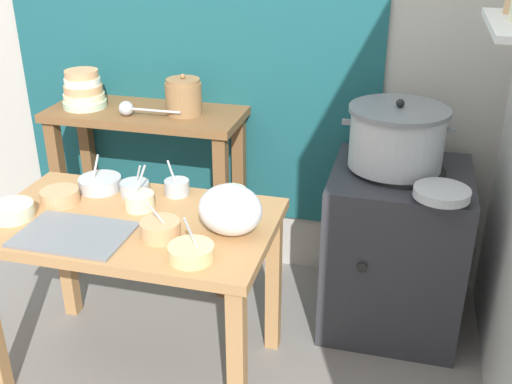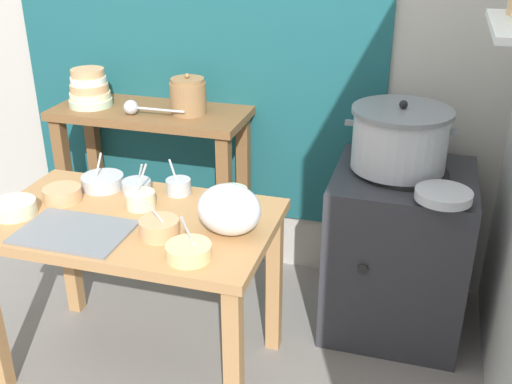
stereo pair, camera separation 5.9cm
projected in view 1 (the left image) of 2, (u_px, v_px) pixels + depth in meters
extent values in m
plane|color=gray|center=(150.00, 381.00, 2.55)|extent=(9.00, 9.00, 0.00)
cube|color=#B2ADA3|center=(241.00, 21.00, 2.94)|extent=(4.40, 0.10, 2.60)
cube|color=#195156|center=(188.00, 10.00, 2.92)|extent=(1.90, 0.02, 2.10)
cube|color=#B27F4C|center=(131.00, 224.00, 2.34)|extent=(1.10, 0.66, 0.04)
cube|color=#B27F4C|center=(237.00, 368.00, 2.13)|extent=(0.06, 0.06, 0.68)
cube|color=#B27F4C|center=(65.00, 251.00, 2.85)|extent=(0.06, 0.06, 0.68)
cube|color=#B27F4C|center=(274.00, 281.00, 2.62)|extent=(0.06, 0.06, 0.68)
cube|color=brown|center=(145.00, 114.00, 2.98)|extent=(0.96, 0.40, 0.04)
cube|color=brown|center=(63.00, 200.00, 3.14)|extent=(0.06, 0.06, 0.86)
cube|color=brown|center=(222.00, 220.00, 2.94)|extent=(0.06, 0.06, 0.86)
cube|color=brown|center=(91.00, 178.00, 3.40)|extent=(0.06, 0.06, 0.86)
cube|color=brown|center=(239.00, 194.00, 3.20)|extent=(0.06, 0.06, 0.86)
cube|color=#2D2D33|center=(394.00, 249.00, 2.79)|extent=(0.60, 0.60, 0.76)
cylinder|color=black|center=(403.00, 171.00, 2.63)|extent=(0.36, 0.36, 0.02)
cylinder|color=black|center=(362.00, 267.00, 2.52)|extent=(0.04, 0.02, 0.04)
cylinder|color=#B7BABF|center=(396.00, 140.00, 2.60)|extent=(0.40, 0.40, 0.24)
cylinder|color=slate|center=(400.00, 110.00, 2.54)|extent=(0.42, 0.42, 0.02)
sphere|color=black|center=(400.00, 103.00, 2.53)|extent=(0.04, 0.04, 0.04)
cube|color=slate|center=(346.00, 122.00, 2.62)|extent=(0.04, 0.02, 0.02)
cube|color=slate|center=(451.00, 130.00, 2.52)|extent=(0.04, 0.02, 0.02)
cylinder|color=olive|center=(184.00, 99.00, 2.89)|extent=(0.17, 0.17, 0.15)
cylinder|color=olive|center=(183.00, 81.00, 2.85)|extent=(0.16, 0.16, 0.02)
sphere|color=olive|center=(183.00, 76.00, 2.84)|extent=(0.02, 0.02, 0.02)
cylinder|color=#B7D1AD|center=(85.00, 104.00, 3.01)|extent=(0.21, 0.21, 0.04)
cylinder|color=beige|center=(84.00, 97.00, 2.99)|extent=(0.20, 0.20, 0.04)
cylinder|color=tan|center=(83.00, 89.00, 2.98)|extent=(0.19, 0.19, 0.04)
cylinder|color=silver|center=(82.00, 81.00, 2.96)|extent=(0.17, 0.17, 0.03)
cylinder|color=tan|center=(81.00, 74.00, 2.95)|extent=(0.16, 0.16, 0.04)
sphere|color=#B7BABF|center=(126.00, 108.00, 2.88)|extent=(0.07, 0.07, 0.07)
cylinder|color=#B7BABF|center=(157.00, 111.00, 2.85)|extent=(0.24, 0.01, 0.01)
cube|color=slate|center=(74.00, 234.00, 2.21)|extent=(0.40, 0.28, 0.01)
ellipsoid|color=white|center=(230.00, 210.00, 2.19)|extent=(0.24, 0.18, 0.19)
cylinder|color=#B7BABF|center=(442.00, 193.00, 2.36)|extent=(0.22, 0.22, 0.04)
cylinder|color=tan|center=(160.00, 229.00, 2.19)|extent=(0.14, 0.14, 0.07)
cylinder|color=#337238|center=(160.00, 223.00, 2.18)|extent=(0.12, 0.12, 0.01)
cylinder|color=#B7BABF|center=(161.00, 220.00, 2.15)|extent=(0.08, 0.07, 0.16)
cylinder|color=beige|center=(12.00, 211.00, 2.33)|extent=(0.17, 0.17, 0.06)
cylinder|color=#BFB28C|center=(11.00, 206.00, 2.32)|extent=(0.14, 0.14, 0.01)
cylinder|color=beige|center=(140.00, 201.00, 2.40)|extent=(0.12, 0.12, 0.07)
cylinder|color=brown|center=(139.00, 195.00, 2.39)|extent=(0.10, 0.10, 0.01)
cylinder|color=#B7BABF|center=(138.00, 187.00, 2.38)|extent=(0.07, 0.05, 0.17)
cylinder|color=#B7D1AD|center=(231.00, 196.00, 2.44)|extent=(0.13, 0.13, 0.06)
cylinder|color=#337238|center=(231.00, 191.00, 2.43)|extent=(0.11, 0.11, 0.01)
cylinder|color=#E5C684|center=(191.00, 252.00, 2.06)|extent=(0.16, 0.16, 0.05)
cylinder|color=#337238|center=(191.00, 247.00, 2.05)|extent=(0.13, 0.13, 0.01)
cylinder|color=#B7BABF|center=(193.00, 239.00, 2.02)|extent=(0.05, 0.06, 0.17)
cylinder|color=#B7BABF|center=(100.00, 183.00, 2.56)|extent=(0.18, 0.18, 0.05)
cylinder|color=#337238|center=(100.00, 179.00, 2.55)|extent=(0.15, 0.15, 0.01)
cylinder|color=#B7BABF|center=(94.00, 173.00, 2.55)|extent=(0.02, 0.08, 0.14)
cylinder|color=#B7BABF|center=(177.00, 187.00, 2.52)|extent=(0.10, 0.10, 0.06)
cylinder|color=brown|center=(177.00, 182.00, 2.51)|extent=(0.09, 0.09, 0.01)
cylinder|color=#B7BABF|center=(174.00, 179.00, 2.49)|extent=(0.07, 0.04, 0.15)
cylinder|color=tan|center=(60.00, 197.00, 2.44)|extent=(0.15, 0.15, 0.06)
cylinder|color=#BFB28C|center=(59.00, 192.00, 2.44)|extent=(0.13, 0.13, 0.01)
cylinder|color=#B7BABF|center=(135.00, 188.00, 2.51)|extent=(0.12, 0.12, 0.06)
cylinder|color=maroon|center=(134.00, 183.00, 2.50)|extent=(0.10, 0.10, 0.01)
cylinder|color=#B7BABF|center=(137.00, 178.00, 2.50)|extent=(0.07, 0.05, 0.14)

